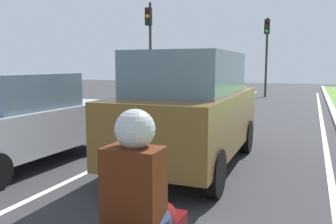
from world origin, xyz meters
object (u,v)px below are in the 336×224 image
Objects in this scene: rider_person at (136,187)px; car_sedan_left_lane at (22,120)px; traffic_light_far_median at (267,43)px; traffic_light_overhead_left at (149,36)px; car_suv_ahead at (190,109)px.

car_sedan_left_lane is at bearing 141.84° from rider_person.
traffic_light_far_median is (-1.66, 21.28, 2.23)m from rider_person.
car_sedan_left_lane is 12.35m from traffic_light_overhead_left.
car_sedan_left_lane is 0.88× the size of traffic_light_far_median.
rider_person is at bearing -76.96° from car_suv_ahead.
traffic_light_far_median is (2.70, 17.84, 2.50)m from car_sedan_left_lane.
rider_person is 0.23× the size of traffic_light_far_median.
rider_person is 16.90m from traffic_light_overhead_left.
car_suv_ahead is 12.39m from traffic_light_overhead_left.
car_suv_ahead is 3.44m from car_sedan_left_lane.
traffic_light_overhead_left is at bearing 104.23° from car_sedan_left_lane.
traffic_light_overhead_left reaches higher than traffic_light_far_median.
traffic_light_far_median is at bearing 94.49° from rider_person.
traffic_light_far_median is at bearing 91.07° from car_suv_ahead.
car_suv_ahead is 16.88m from traffic_light_far_median.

